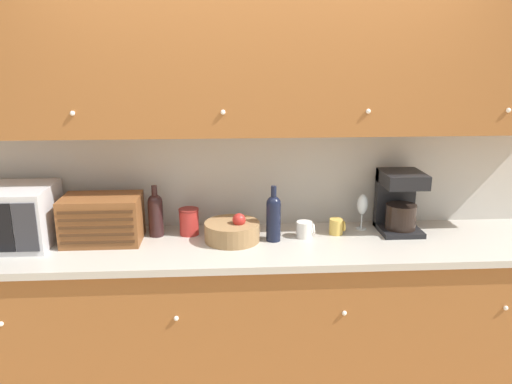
{
  "coord_description": "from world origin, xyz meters",
  "views": [
    {
      "loc": [
        -0.17,
        -3.02,
        1.97
      ],
      "look_at": [
        0.0,
        -0.23,
        1.2
      ],
      "focal_mm": 35.0,
      "sensor_mm": 36.0,
      "label": 1
    }
  ],
  "objects_px": {
    "wine_glass": "(362,206)",
    "mug": "(305,229)",
    "storage_canister": "(189,222)",
    "bread_box": "(102,219)",
    "mug_blue_second": "(337,226)",
    "microwave": "(3,216)",
    "wine_bottle": "(156,213)",
    "coffee_maker": "(399,201)",
    "second_wine_bottle": "(273,216)",
    "fruit_basket": "(232,231)"
  },
  "relations": [
    {
      "from": "wine_bottle",
      "to": "mug",
      "type": "height_order",
      "value": "wine_bottle"
    },
    {
      "from": "microwave",
      "to": "fruit_basket",
      "type": "bearing_deg",
      "value": -0.99
    },
    {
      "from": "second_wine_bottle",
      "to": "wine_glass",
      "type": "relative_size",
      "value": 1.47
    },
    {
      "from": "microwave",
      "to": "wine_bottle",
      "type": "xyz_separation_m",
      "value": [
        0.83,
        0.09,
        -0.03
      ]
    },
    {
      "from": "fruit_basket",
      "to": "storage_canister",
      "type": "bearing_deg",
      "value": 154.75
    },
    {
      "from": "wine_bottle",
      "to": "coffee_maker",
      "type": "xyz_separation_m",
      "value": [
        1.46,
        -0.0,
        0.05
      ]
    },
    {
      "from": "mug",
      "to": "mug_blue_second",
      "type": "xyz_separation_m",
      "value": [
        0.2,
        0.04,
        -0.0
      ]
    },
    {
      "from": "mug",
      "to": "fruit_basket",
      "type": "bearing_deg",
      "value": -176.11
    },
    {
      "from": "mug_blue_second",
      "to": "coffee_maker",
      "type": "distance_m",
      "value": 0.41
    },
    {
      "from": "storage_canister",
      "to": "microwave",
      "type": "bearing_deg",
      "value": -174.5
    },
    {
      "from": "microwave",
      "to": "mug_blue_second",
      "type": "distance_m",
      "value": 1.92
    },
    {
      "from": "wine_bottle",
      "to": "coffee_maker",
      "type": "height_order",
      "value": "coffee_maker"
    },
    {
      "from": "mug_blue_second",
      "to": "wine_glass",
      "type": "relative_size",
      "value": 0.42
    },
    {
      "from": "wine_glass",
      "to": "mug",
      "type": "bearing_deg",
      "value": -162.05
    },
    {
      "from": "fruit_basket",
      "to": "coffee_maker",
      "type": "xyz_separation_m",
      "value": [
        1.01,
        0.11,
        0.13
      ]
    },
    {
      "from": "mug_blue_second",
      "to": "wine_glass",
      "type": "distance_m",
      "value": 0.22
    },
    {
      "from": "mug",
      "to": "coffee_maker",
      "type": "relative_size",
      "value": 0.28
    },
    {
      "from": "fruit_basket",
      "to": "mug",
      "type": "distance_m",
      "value": 0.43
    },
    {
      "from": "mug",
      "to": "wine_bottle",
      "type": "bearing_deg",
      "value": 174.58
    },
    {
      "from": "wine_bottle",
      "to": "bread_box",
      "type": "bearing_deg",
      "value": -164.95
    },
    {
      "from": "fruit_basket",
      "to": "coffee_maker",
      "type": "bearing_deg",
      "value": 6.31
    },
    {
      "from": "fruit_basket",
      "to": "mug_blue_second",
      "type": "bearing_deg",
      "value": 6.44
    },
    {
      "from": "microwave",
      "to": "mug",
      "type": "bearing_deg",
      "value": 0.23
    },
    {
      "from": "bread_box",
      "to": "fruit_basket",
      "type": "relative_size",
      "value": 1.37
    },
    {
      "from": "microwave",
      "to": "mug_blue_second",
      "type": "height_order",
      "value": "microwave"
    },
    {
      "from": "microwave",
      "to": "second_wine_bottle",
      "type": "relative_size",
      "value": 1.67
    },
    {
      "from": "bread_box",
      "to": "storage_canister",
      "type": "distance_m",
      "value": 0.5
    },
    {
      "from": "coffee_maker",
      "to": "storage_canister",
      "type": "bearing_deg",
      "value": 179.6
    },
    {
      "from": "mug",
      "to": "storage_canister",
      "type": "bearing_deg",
      "value": 172.34
    },
    {
      "from": "second_wine_bottle",
      "to": "storage_canister",
      "type": "bearing_deg",
      "value": 164.9
    },
    {
      "from": "mug",
      "to": "mug_blue_second",
      "type": "bearing_deg",
      "value": 11.8
    },
    {
      "from": "mug",
      "to": "microwave",
      "type": "bearing_deg",
      "value": -179.77
    },
    {
      "from": "fruit_basket",
      "to": "mug_blue_second",
      "type": "relative_size",
      "value": 3.39
    },
    {
      "from": "microwave",
      "to": "coffee_maker",
      "type": "bearing_deg",
      "value": 2.24
    },
    {
      "from": "microwave",
      "to": "storage_canister",
      "type": "bearing_deg",
      "value": 5.5
    },
    {
      "from": "microwave",
      "to": "wine_bottle",
      "type": "bearing_deg",
      "value": 6.18
    },
    {
      "from": "storage_canister",
      "to": "mug_blue_second",
      "type": "distance_m",
      "value": 0.89
    },
    {
      "from": "bread_box",
      "to": "wine_glass",
      "type": "relative_size",
      "value": 1.97
    },
    {
      "from": "wine_bottle",
      "to": "microwave",
      "type": "bearing_deg",
      "value": -173.82
    },
    {
      "from": "wine_glass",
      "to": "coffee_maker",
      "type": "relative_size",
      "value": 0.59
    },
    {
      "from": "microwave",
      "to": "mug",
      "type": "xyz_separation_m",
      "value": [
        1.71,
        0.01,
        -0.12
      ]
    },
    {
      "from": "microwave",
      "to": "storage_canister",
      "type": "xyz_separation_m",
      "value": [
        1.03,
        0.1,
        -0.09
      ]
    },
    {
      "from": "fruit_basket",
      "to": "second_wine_bottle",
      "type": "height_order",
      "value": "second_wine_bottle"
    },
    {
      "from": "storage_canister",
      "to": "coffee_maker",
      "type": "height_order",
      "value": "coffee_maker"
    },
    {
      "from": "storage_canister",
      "to": "coffee_maker",
      "type": "distance_m",
      "value": 1.28
    },
    {
      "from": "microwave",
      "to": "wine_glass",
      "type": "xyz_separation_m",
      "value": [
        2.09,
        0.13,
        -0.02
      ]
    },
    {
      "from": "wine_bottle",
      "to": "wine_glass",
      "type": "distance_m",
      "value": 1.25
    },
    {
      "from": "wine_bottle",
      "to": "second_wine_bottle",
      "type": "xyz_separation_m",
      "value": [
        0.69,
        -0.12,
        0.01
      ]
    },
    {
      "from": "wine_bottle",
      "to": "mug",
      "type": "xyz_separation_m",
      "value": [
        0.88,
        -0.08,
        -0.09
      ]
    },
    {
      "from": "storage_canister",
      "to": "bread_box",
      "type": "bearing_deg",
      "value": -169.84
    }
  ]
}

